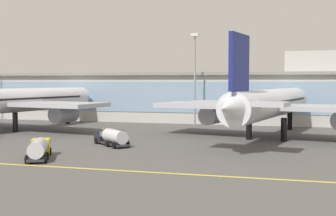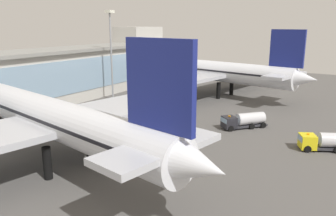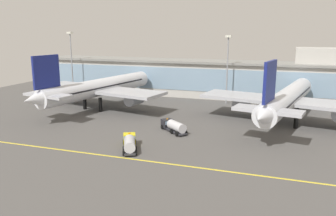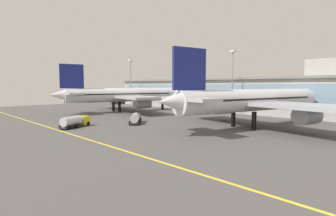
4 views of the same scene
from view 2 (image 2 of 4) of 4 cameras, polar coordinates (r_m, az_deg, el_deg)
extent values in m
plane|color=#514F4C|center=(64.74, 10.50, -3.71)|extent=(180.64, 180.64, 0.00)
cube|color=beige|center=(90.40, -18.47, 4.97)|extent=(129.03, 12.00, 12.77)
cube|color=#84A3BC|center=(85.85, -15.84, 5.15)|extent=(123.87, 0.20, 8.17)
cube|color=gray|center=(89.68, -18.81, 9.25)|extent=(132.03, 14.00, 0.80)
cube|color=beige|center=(119.52, -5.08, 12.18)|extent=(16.00, 10.00, 6.00)
cylinder|color=black|center=(46.18, -19.87, -8.81)|extent=(1.10, 1.10, 4.36)
cylinder|color=black|center=(49.25, -13.13, -6.89)|extent=(1.10, 1.10, 4.36)
cylinder|color=black|center=(66.22, -26.22, -2.59)|extent=(1.10, 1.10, 4.36)
cylinder|color=silver|center=(49.31, -19.03, -1.61)|extent=(14.59, 46.97, 5.45)
cone|color=silver|center=(30.50, 5.04, -9.63)|extent=(5.73, 6.79, 4.63)
cube|color=black|center=(49.21, -19.07, -1.15)|extent=(13.17, 39.64, 0.44)
cube|color=#B7BAC1|center=(49.49, -18.97, -2.37)|extent=(45.15, 19.67, 0.87)
cylinder|color=#999EA8|center=(57.92, -9.01, -1.65)|extent=(4.94, 6.72, 3.82)
cube|color=navy|center=(31.51, -1.54, 3.90)|extent=(2.31, 8.39, 8.72)
cube|color=#B7BAC1|center=(33.18, -1.47, -6.82)|extent=(14.76, 7.82, 0.70)
cylinder|color=black|center=(91.29, 8.59, 2.95)|extent=(1.10, 1.10, 4.40)
cylinder|color=black|center=(96.77, 10.76, 3.48)|extent=(1.10, 1.10, 4.40)
cylinder|color=black|center=(106.68, 0.05, 4.69)|extent=(1.10, 1.10, 4.40)
cylinder|color=silver|center=(95.27, 7.94, 6.28)|extent=(14.33, 46.28, 5.50)
cone|color=silver|center=(110.93, -2.72, 7.47)|extent=(6.08, 5.86, 5.22)
cone|color=silver|center=(83.92, 22.20, 4.63)|extent=(5.75, 6.84, 4.67)
cube|color=#84A3BC|center=(108.41, -1.41, 7.84)|extent=(4.79, 4.57, 1.65)
cube|color=black|center=(95.22, 7.95, 6.52)|extent=(12.95, 39.06, 0.44)
cube|color=#B7BAC1|center=(95.37, 7.93, 5.87)|extent=(47.52, 19.82, 0.88)
cylinder|color=#999EA8|center=(86.48, 2.11, 3.71)|extent=(4.94, 6.62, 3.85)
cylinder|color=#999EA8|center=(107.37, 11.08, 5.47)|extent=(4.94, 6.62, 3.85)
cube|color=navy|center=(84.91, 19.63, 9.54)|extent=(2.26, 8.27, 8.79)
cube|color=#B7BAC1|center=(85.55, 19.29, 5.32)|extent=(15.50, 7.84, 0.70)
cylinder|color=black|center=(63.78, 10.67, -3.48)|extent=(1.03, 0.95, 1.10)
cylinder|color=black|center=(65.96, 9.60, -2.84)|extent=(1.03, 0.95, 1.10)
cylinder|color=black|center=(65.99, 14.11, -3.07)|extent=(1.03, 0.95, 1.10)
cylinder|color=black|center=(68.10, 12.97, -2.47)|extent=(1.03, 0.95, 1.10)
cylinder|color=black|center=(67.33, 15.94, -2.85)|extent=(1.03, 0.95, 1.10)
cylinder|color=black|center=(69.40, 14.76, -2.27)|extent=(1.03, 0.95, 1.10)
cube|color=#2D2D33|center=(66.98, 13.40, -2.86)|extent=(7.23, 6.73, 0.30)
cube|color=black|center=(64.75, 10.37, -2.41)|extent=(3.47, 3.50, 2.20)
cube|color=#84A3BC|center=(64.62, 10.39, -2.00)|extent=(3.47, 3.48, 0.88)
cylinder|color=silver|center=(66.90, 13.85, -1.75)|extent=(5.72, 5.40, 2.30)
cube|color=orange|center=(64.42, 10.42, -1.37)|extent=(0.30, 0.40, 0.20)
cylinder|color=black|center=(56.97, 22.70, -6.49)|extent=(0.75, 1.12, 1.10)
cylinder|color=black|center=(59.30, 21.97, -5.63)|extent=(0.75, 1.12, 1.10)
cylinder|color=black|center=(60.76, 26.05, -5.59)|extent=(0.75, 1.12, 1.10)
cube|color=#2D2D33|center=(59.58, 26.31, -6.09)|extent=(5.38, 7.83, 0.30)
cube|color=yellow|center=(57.94, 22.66, -5.26)|extent=(3.36, 3.23, 2.20)
cube|color=#84A3BC|center=(57.79, 22.70, -4.80)|extent=(3.30, 3.27, 0.88)
cube|color=orange|center=(57.57, 22.77, -4.11)|extent=(0.30, 0.40, 0.20)
cylinder|color=gray|center=(88.89, -9.62, 8.45)|extent=(0.44, 0.44, 22.31)
cube|color=silver|center=(88.57, -9.93, 15.88)|extent=(1.80, 1.80, 0.70)
camera|label=1|loc=(105.74, 60.85, 2.27)|focal=48.33mm
camera|label=3|loc=(104.50, 66.53, 8.65)|focal=36.88mm
camera|label=4|loc=(123.46, 42.86, 6.16)|focal=28.50mm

